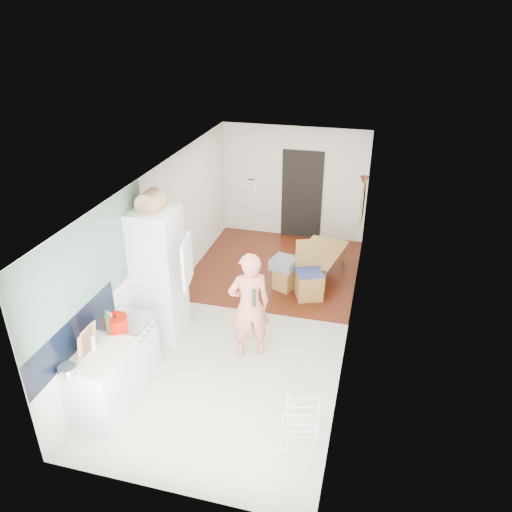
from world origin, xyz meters
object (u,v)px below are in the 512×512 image
at_px(dining_chair, 310,271).
at_px(drying_rack, 301,430).
at_px(person, 249,297).
at_px(dining_table, 320,265).
at_px(stool, 284,279).

bearing_deg(dining_chair, drying_rack, -103.80).
distance_m(person, dining_chair, 1.99).
height_order(dining_table, dining_chair, dining_chair).
distance_m(stool, drying_rack, 3.84).
relative_size(person, drying_rack, 2.63).
distance_m(dining_chair, stool, 0.60).
xyz_separation_m(stool, drying_rack, (0.96, -3.71, 0.16)).
relative_size(dining_table, stool, 2.68).
xyz_separation_m(dining_table, stool, (-0.57, -0.74, 0.01)).
bearing_deg(person, stool, -120.82).
height_order(dining_table, stool, stool).
distance_m(person, drying_rack, 2.12).
relative_size(dining_table, drying_rack, 1.53).
xyz_separation_m(dining_chair, stool, (-0.49, 0.17, -0.31)).
bearing_deg(drying_rack, stool, 89.88).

